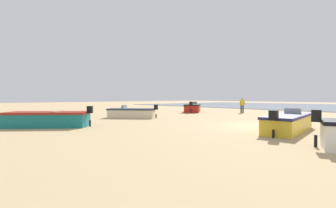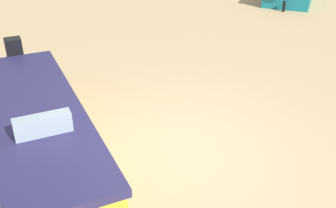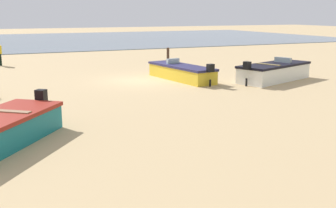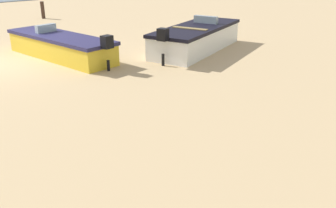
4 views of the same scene
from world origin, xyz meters
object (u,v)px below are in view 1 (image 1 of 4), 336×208
object	(u,v)px
boat_red_3	(193,108)
beach_walker_foreground	(242,104)
boat_teal_2	(48,119)
boat_yellow_4	(289,123)
boat_cream_5	(132,113)

from	to	relation	value
boat_red_3	beach_walker_foreground	xyz separation A→B (m)	(-4.68, -2.72, 0.50)
boat_teal_2	beach_walker_foreground	distance (m)	18.99
boat_teal_2	boat_red_3	xyz separation A→B (m)	(3.78, -16.25, 0.03)
boat_yellow_4	boat_cream_5	distance (m)	11.68
beach_walker_foreground	boat_cream_5	bearing A→B (deg)	32.66
boat_teal_2	boat_yellow_4	world-z (taller)	boat_teal_2
boat_cream_5	beach_walker_foreground	world-z (taller)	beach_walker_foreground
boat_yellow_4	boat_cream_5	size ratio (longest dim) A/B	1.36
boat_teal_2	boat_cream_5	xyz separation A→B (m)	(1.87, -6.78, -0.04)
boat_yellow_4	boat_cream_5	xyz separation A→B (m)	(11.58, 1.50, -0.02)
beach_walker_foreground	boat_red_3	bearing A→B (deg)	-14.41
boat_cream_5	beach_walker_foreground	bearing A→B (deg)	-53.76
beach_walker_foreground	boat_yellow_4	bearing A→B (deg)	84.98
boat_teal_2	boat_red_3	bearing A→B (deg)	-38.73
boat_yellow_4	beach_walker_foreground	xyz separation A→B (m)	(8.82, -10.69, 0.53)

